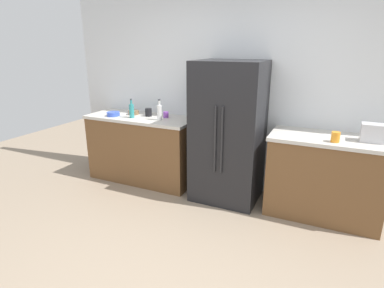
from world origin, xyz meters
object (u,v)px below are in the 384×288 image
at_px(cup_b, 166,115).
at_px(cup_c, 336,137).
at_px(toaster, 373,133).
at_px(bowl_a, 113,114).
at_px(bowl_b, 133,112).
at_px(refrigerator, 228,133).
at_px(bottle_a, 132,110).
at_px(cup_a, 148,112).
at_px(bottle_b, 160,112).

height_order(cup_b, cup_c, cup_c).
bearing_deg(toaster, bowl_a, -177.69).
bearing_deg(bowl_b, refrigerator, -4.14).
relative_size(bottle_a, cup_a, 2.36).
distance_m(refrigerator, toaster, 1.54).
relative_size(toaster, cup_b, 2.91).
distance_m(bottle_a, bowl_a, 0.31).
distance_m(bottle_b, bowl_a, 0.73).
height_order(refrigerator, cup_b, refrigerator).
bearing_deg(cup_c, cup_a, 174.40).
xyz_separation_m(cup_c, bowl_a, (-2.84, 0.04, -0.03)).
distance_m(toaster, bowl_b, 2.99).
relative_size(cup_a, cup_c, 1.03).
bearing_deg(bottle_b, bottle_a, -175.31).
bearing_deg(bottle_a, cup_c, -1.35).
xyz_separation_m(cup_b, bowl_b, (-0.52, -0.02, -0.01)).
distance_m(bottle_a, cup_b, 0.47).
xyz_separation_m(toaster, bottle_b, (-2.47, -0.07, 0.02)).
xyz_separation_m(bottle_a, bowl_b, (-0.10, 0.18, -0.07)).
bearing_deg(refrigerator, bottle_a, -176.64).
height_order(bottle_a, bottle_b, bottle_b).
relative_size(refrigerator, bottle_b, 6.19).
bearing_deg(cup_b, bottle_a, -153.34).
relative_size(cup_b, bowl_b, 0.51).
distance_m(cup_c, bowl_b, 2.66).
distance_m(bottle_a, cup_a, 0.24).
height_order(bottle_a, cup_c, bottle_a).
bearing_deg(toaster, cup_a, 178.64).
relative_size(toaster, bottle_a, 0.88).
relative_size(toaster, cup_a, 2.07).
distance_m(bottle_b, cup_a, 0.30).
bearing_deg(bowl_a, bottle_a, 3.67).
bearing_deg(bowl_a, bottle_b, 4.27).
xyz_separation_m(cup_a, cup_b, (0.26, 0.03, -0.02)).
bearing_deg(bowl_b, bowl_a, -133.95).
distance_m(bottle_b, cup_b, 0.19).
distance_m(bottle_a, bottle_b, 0.42).
distance_m(refrigerator, cup_c, 1.20).
relative_size(refrigerator, cup_a, 15.69).
bearing_deg(bottle_a, cup_a, 48.22).
xyz_separation_m(bottle_a, bowl_a, (-0.30, -0.02, -0.07)).
height_order(toaster, bottle_a, bottle_a).
bearing_deg(cup_b, cup_a, -172.57).
xyz_separation_m(toaster, bowl_a, (-3.18, -0.13, -0.07)).
bearing_deg(refrigerator, cup_a, 175.49).
bearing_deg(bottle_a, refrigerator, 3.36).
height_order(bottle_b, cup_c, bottle_b).
relative_size(cup_b, bowl_a, 0.43).
height_order(cup_a, cup_b, cup_a).
xyz_separation_m(bottle_b, cup_c, (2.13, -0.09, -0.06)).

